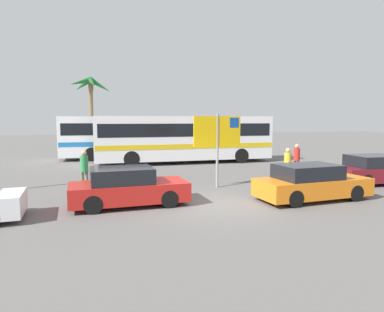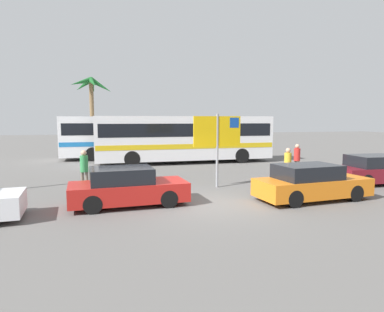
# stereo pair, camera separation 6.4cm
# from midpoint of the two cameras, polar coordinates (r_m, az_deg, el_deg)

# --- Properties ---
(ground) EXTENTS (120.00, 120.00, 0.00)m
(ground) POSITION_cam_midpoint_polar(r_m,az_deg,el_deg) (12.11, 3.07, -8.01)
(ground) COLOR #605E5B
(bus_front_coach) EXTENTS (11.94, 2.51, 3.17)m
(bus_front_coach) POSITION_cam_midpoint_polar(r_m,az_deg,el_deg) (23.25, -1.10, 3.24)
(bus_front_coach) COLOR white
(bus_front_coach) RESTS_ON ground
(bus_rear_coach) EXTENTS (11.94, 2.51, 3.17)m
(bus_rear_coach) POSITION_cam_midpoint_polar(r_m,az_deg,el_deg) (26.42, -8.22, 3.52)
(bus_rear_coach) COLOR white
(bus_rear_coach) RESTS_ON ground
(ferry_sign) EXTENTS (2.20, 0.26, 3.20)m
(ferry_sign) POSITION_cam_midpoint_polar(r_m,az_deg,el_deg) (14.78, 4.56, 3.66)
(ferry_sign) COLOR gray
(ferry_sign) RESTS_ON ground
(car_red) EXTENTS (4.06, 1.89, 1.32)m
(car_red) POSITION_cam_midpoint_polar(r_m,az_deg,el_deg) (11.97, -10.70, -5.17)
(car_red) COLOR red
(car_red) RESTS_ON ground
(car_orange) EXTENTS (4.33, 1.97, 1.32)m
(car_orange) POSITION_cam_midpoint_polar(r_m,az_deg,el_deg) (13.30, 19.42, -4.28)
(car_orange) COLOR orange
(car_orange) RESTS_ON ground
(car_maroon) EXTENTS (4.25, 2.02, 1.32)m
(car_maroon) POSITION_cam_midpoint_polar(r_m,az_deg,el_deg) (17.93, 28.74, -2.07)
(car_maroon) COLOR maroon
(car_maroon) RESTS_ON ground
(pedestrian_by_bus) EXTENTS (0.32, 0.32, 1.73)m
(pedestrian_by_bus) POSITION_cam_midpoint_polar(r_m,az_deg,el_deg) (14.51, -17.48, -1.83)
(pedestrian_by_bus) COLOR #706656
(pedestrian_by_bus) RESTS_ON ground
(pedestrian_crossing_lot) EXTENTS (0.32, 0.32, 1.69)m
(pedestrian_crossing_lot) POSITION_cam_midpoint_polar(r_m,az_deg,el_deg) (18.56, 17.26, -0.22)
(pedestrian_crossing_lot) COLOR #706656
(pedestrian_crossing_lot) RESTS_ON ground
(pedestrian_near_sign) EXTENTS (0.32, 0.32, 1.67)m
(pedestrian_near_sign) POSITION_cam_midpoint_polar(r_m,az_deg,el_deg) (16.14, 15.84, -1.13)
(pedestrian_near_sign) COLOR #1E2347
(pedestrian_near_sign) RESTS_ON ground
(palm_tree_seaside) EXTENTS (3.21, 3.38, 6.19)m
(palm_tree_seaside) POSITION_cam_midpoint_polar(r_m,az_deg,el_deg) (27.61, -16.52, 9.95)
(palm_tree_seaside) COLOR brown
(palm_tree_seaside) RESTS_ON ground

